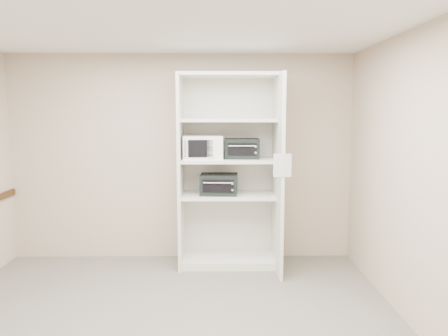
{
  "coord_description": "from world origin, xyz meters",
  "views": [
    {
      "loc": [
        0.51,
        -3.75,
        1.94
      ],
      "look_at": [
        0.56,
        1.29,
        1.3
      ],
      "focal_mm": 35.0,
      "sensor_mm": 36.0,
      "label": 1
    }
  ],
  "objects_px": {
    "shelving_unit": "(232,177)",
    "microwave": "(203,147)",
    "toaster_oven_lower": "(219,184)",
    "toaster_oven_upper": "(242,149)"
  },
  "relations": [
    {
      "from": "shelving_unit",
      "to": "microwave",
      "type": "relative_size",
      "value": 5.01
    },
    {
      "from": "microwave",
      "to": "toaster_oven_lower",
      "type": "distance_m",
      "value": 0.51
    },
    {
      "from": "shelving_unit",
      "to": "toaster_oven_lower",
      "type": "height_order",
      "value": "shelving_unit"
    },
    {
      "from": "toaster_oven_upper",
      "to": "toaster_oven_lower",
      "type": "relative_size",
      "value": 0.93
    },
    {
      "from": "microwave",
      "to": "toaster_oven_lower",
      "type": "height_order",
      "value": "microwave"
    },
    {
      "from": "shelving_unit",
      "to": "toaster_oven_upper",
      "type": "relative_size",
      "value": 5.62
    },
    {
      "from": "microwave",
      "to": "toaster_oven_upper",
      "type": "height_order",
      "value": "microwave"
    },
    {
      "from": "toaster_oven_upper",
      "to": "toaster_oven_lower",
      "type": "xyz_separation_m",
      "value": [
        -0.29,
        -0.05,
        -0.45
      ]
    },
    {
      "from": "shelving_unit",
      "to": "microwave",
      "type": "xyz_separation_m",
      "value": [
        -0.37,
        -0.05,
        0.38
      ]
    },
    {
      "from": "microwave",
      "to": "toaster_oven_upper",
      "type": "distance_m",
      "value": 0.5
    }
  ]
}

